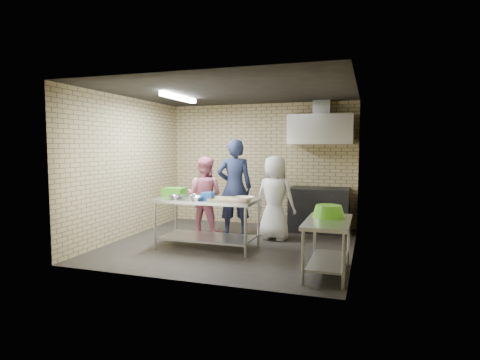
% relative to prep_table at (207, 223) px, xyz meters
% --- Properties ---
extents(floor, '(4.20, 4.20, 0.00)m').
position_rel_prep_table_xyz_m(floor, '(0.32, 0.32, -0.43)').
color(floor, black).
rests_on(floor, ground).
extents(ceiling, '(4.20, 4.20, 0.00)m').
position_rel_prep_table_xyz_m(ceiling, '(0.32, 0.32, 2.27)').
color(ceiling, black).
rests_on(ceiling, ground).
extents(back_wall, '(4.20, 0.06, 2.70)m').
position_rel_prep_table_xyz_m(back_wall, '(0.32, 2.32, 0.92)').
color(back_wall, tan).
rests_on(back_wall, ground).
extents(front_wall, '(4.20, 0.06, 2.70)m').
position_rel_prep_table_xyz_m(front_wall, '(0.32, -1.68, 0.92)').
color(front_wall, tan).
rests_on(front_wall, ground).
extents(left_wall, '(0.06, 4.00, 2.70)m').
position_rel_prep_table_xyz_m(left_wall, '(-1.78, 0.32, 0.92)').
color(left_wall, tan).
rests_on(left_wall, ground).
extents(right_wall, '(0.06, 4.00, 2.70)m').
position_rel_prep_table_xyz_m(right_wall, '(2.42, 0.32, 0.92)').
color(right_wall, tan).
rests_on(right_wall, ground).
extents(prep_table, '(1.72, 0.86, 0.86)m').
position_rel_prep_table_xyz_m(prep_table, '(0.00, 0.00, 0.00)').
color(prep_table, silver).
rests_on(prep_table, floor).
extents(side_counter, '(0.60, 1.20, 0.75)m').
position_rel_prep_table_xyz_m(side_counter, '(2.12, -0.78, -0.05)').
color(side_counter, silver).
rests_on(side_counter, floor).
extents(stove, '(1.20, 0.70, 0.90)m').
position_rel_prep_table_xyz_m(stove, '(1.67, 1.97, 0.02)').
color(stove, black).
rests_on(stove, floor).
extents(range_hood, '(1.30, 0.60, 0.60)m').
position_rel_prep_table_xyz_m(range_hood, '(1.67, 2.02, 1.67)').
color(range_hood, silver).
rests_on(range_hood, back_wall).
extents(hood_duct, '(0.35, 0.30, 0.30)m').
position_rel_prep_table_xyz_m(hood_duct, '(1.67, 2.17, 2.12)').
color(hood_duct, '#A5A8AD').
rests_on(hood_duct, back_wall).
extents(wall_shelf, '(0.80, 0.20, 0.04)m').
position_rel_prep_table_xyz_m(wall_shelf, '(1.97, 2.21, 1.49)').
color(wall_shelf, '#3F2B19').
rests_on(wall_shelf, back_wall).
extents(fluorescent_fixture, '(0.10, 1.25, 0.08)m').
position_rel_prep_table_xyz_m(fluorescent_fixture, '(-0.68, 0.32, 2.21)').
color(fluorescent_fixture, white).
rests_on(fluorescent_fixture, ceiling).
extents(green_crate, '(0.38, 0.29, 0.15)m').
position_rel_prep_table_xyz_m(green_crate, '(-0.70, 0.12, 0.51)').
color(green_crate, '#409F1D').
rests_on(green_crate, prep_table).
extents(blue_tub, '(0.19, 0.19, 0.12)m').
position_rel_prep_table_xyz_m(blue_tub, '(0.05, -0.10, 0.49)').
color(blue_tub, '#1852B4').
rests_on(blue_tub, prep_table).
extents(cutting_board, '(0.52, 0.40, 0.03)m').
position_rel_prep_table_xyz_m(cutting_board, '(0.35, -0.02, 0.44)').
color(cutting_board, tan).
rests_on(cutting_board, prep_table).
extents(mixing_bowl_a, '(0.29, 0.29, 0.07)m').
position_rel_prep_table_xyz_m(mixing_bowl_a, '(-0.50, -0.20, 0.46)').
color(mixing_bowl_a, '#B1B4B8').
rests_on(mixing_bowl_a, prep_table).
extents(mixing_bowl_b, '(0.22, 0.22, 0.06)m').
position_rel_prep_table_xyz_m(mixing_bowl_b, '(-0.30, 0.05, 0.46)').
color(mixing_bowl_b, silver).
rests_on(mixing_bowl_b, prep_table).
extents(mixing_bowl_c, '(0.27, 0.27, 0.06)m').
position_rel_prep_table_xyz_m(mixing_bowl_c, '(-0.10, -0.22, 0.46)').
color(mixing_bowl_c, silver).
rests_on(mixing_bowl_c, prep_table).
extents(ceramic_bowl, '(0.36, 0.36, 0.08)m').
position_rel_prep_table_xyz_m(ceramic_bowl, '(0.70, -0.15, 0.47)').
color(ceramic_bowl, beige).
rests_on(ceramic_bowl, prep_table).
extents(green_basin, '(0.46, 0.46, 0.17)m').
position_rel_prep_table_xyz_m(green_basin, '(2.10, -0.53, 0.41)').
color(green_basin, '#59C626').
rests_on(green_basin, side_counter).
extents(bottle_red, '(0.07, 0.07, 0.18)m').
position_rel_prep_table_xyz_m(bottle_red, '(1.72, 2.21, 1.60)').
color(bottle_red, '#B22619').
rests_on(bottle_red, wall_shelf).
extents(bottle_green, '(0.06, 0.06, 0.15)m').
position_rel_prep_table_xyz_m(bottle_green, '(2.12, 2.21, 1.59)').
color(bottle_green, green).
rests_on(bottle_green, wall_shelf).
extents(man_navy, '(0.80, 0.66, 1.90)m').
position_rel_prep_table_xyz_m(man_navy, '(0.12, 1.10, 0.52)').
color(man_navy, '#151C35').
rests_on(man_navy, floor).
extents(woman_pink, '(0.76, 0.60, 1.55)m').
position_rel_prep_table_xyz_m(woman_pink, '(-0.48, 0.99, 0.34)').
color(woman_pink, '#D8728D').
rests_on(woman_pink, floor).
extents(woman_white, '(0.86, 0.65, 1.59)m').
position_rel_prep_table_xyz_m(woman_white, '(0.96, 0.98, 0.36)').
color(woman_white, silver).
rests_on(woman_white, floor).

